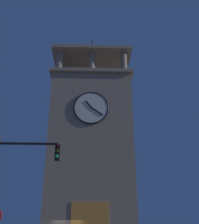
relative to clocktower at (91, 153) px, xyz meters
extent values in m
cube|color=gray|center=(0.00, -0.02, -0.60)|extent=(8.31, 6.32, 17.10)
cube|color=gray|center=(0.00, -0.02, 8.15)|extent=(8.91, 6.92, 0.40)
cylinder|color=gray|center=(-3.56, 2.54, 9.65)|extent=(0.70, 0.70, 2.60)
cylinder|color=gray|center=(0.00, 2.54, 9.65)|extent=(0.70, 0.70, 2.60)
cylinder|color=gray|center=(3.56, 2.54, 9.65)|extent=(0.70, 0.70, 2.60)
cylinder|color=gray|center=(-3.56, -2.58, 9.65)|extent=(0.70, 0.70, 2.60)
cylinder|color=gray|center=(0.00, -2.58, 9.65)|extent=(0.70, 0.70, 2.60)
cylinder|color=gray|center=(3.56, -2.58, 9.65)|extent=(0.70, 0.70, 2.60)
cube|color=gray|center=(0.00, -0.02, 11.14)|extent=(8.91, 6.92, 0.40)
cylinder|color=black|center=(0.00, -0.02, 13.00)|extent=(0.12, 0.12, 3.31)
cylinder|color=silver|center=(0.00, 3.20, 3.80)|extent=(3.37, 0.12, 3.37)
torus|color=black|center=(0.00, 3.22, 3.80)|extent=(3.53, 0.16, 3.53)
cube|color=black|center=(0.28, 3.30, 4.17)|extent=(0.66, 0.06, 0.81)
cube|color=black|center=(-0.58, 3.30, 3.38)|extent=(1.24, 0.06, 0.93)
cylinder|color=black|center=(2.98, 15.31, -3.66)|extent=(2.82, 0.12, 0.12)
cube|color=black|center=(1.57, 15.31, -4.09)|extent=(0.22, 0.30, 0.75)
sphere|color=#360505|center=(1.57, 15.49, -3.81)|extent=(0.16, 0.16, 0.16)
sphere|color=#392705|center=(1.57, 15.49, -4.06)|extent=(0.16, 0.16, 0.16)
sphere|color=#18C154|center=(1.57, 15.49, -4.31)|extent=(0.16, 0.16, 0.16)
camera|label=1|loc=(0.01, 27.92, -7.50)|focal=43.71mm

